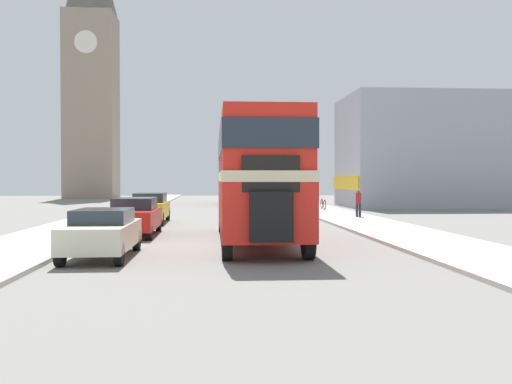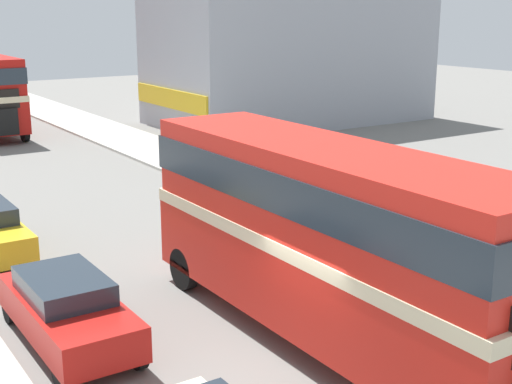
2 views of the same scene
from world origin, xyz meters
The scene contains 6 objects.
ground_plane centered at (0.00, 0.00, 0.00)m, with size 120.00×120.00×0.00m, color slate.
double_decker_bus centered at (0.77, 0.83, 2.50)m, with size 2.53×10.54×4.21m.
car_parked_mid centered at (-3.79, 3.70, 0.77)m, with size 1.73×4.45×1.48m.
pedestrian_walking centered at (7.35, 12.29, 1.00)m, with size 0.31×0.31×1.56m.
bicycle_on_pavement centered at (6.89, 20.13, 0.48)m, with size 0.05×1.76×0.78m.
shop_building_block centered at (18.05, 25.89, 4.42)m, with size 16.50×8.79×8.85m.
Camera 2 is at (-8.08, -9.98, 6.88)m, focal length 50.00 mm.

